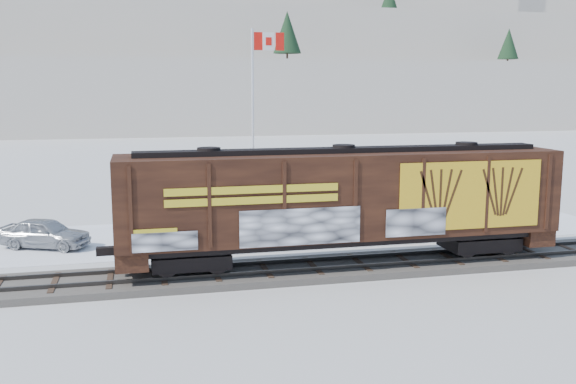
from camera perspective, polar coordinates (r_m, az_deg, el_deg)
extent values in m
plane|color=white|center=(25.95, -2.05, -7.44)|extent=(500.00, 500.00, 0.00)
cube|color=#59544C|center=(25.91, -2.05, -7.14)|extent=(50.00, 3.40, 0.28)
cube|color=#33302D|center=(25.17, -1.74, -7.12)|extent=(50.00, 0.10, 0.15)
cube|color=#33302D|center=(26.53, -2.36, -6.27)|extent=(50.00, 0.10, 0.15)
cube|color=white|center=(33.09, -4.59, -3.77)|extent=(40.00, 8.00, 0.03)
cube|color=white|center=(119.50, -11.08, 8.36)|extent=(360.00, 40.00, 12.00)
cube|color=white|center=(149.54, -11.62, 10.78)|extent=(360.00, 40.00, 24.00)
cube|color=white|center=(184.73, -12.02, 12.14)|extent=(360.00, 50.00, 35.00)
cone|color=black|center=(117.90, -0.08, 14.02)|extent=(5.04, 5.04, 7.38)
cone|color=black|center=(142.02, 19.01, 12.35)|extent=(4.20, 4.20, 6.15)
cube|color=black|center=(25.33, -8.66, -5.89)|extent=(3.00, 2.00, 0.90)
cube|color=black|center=(28.99, 16.59, -4.24)|extent=(3.00, 2.00, 0.90)
cylinder|color=black|center=(24.52, -10.73, -6.45)|extent=(0.90, 0.12, 0.90)
cube|color=black|center=(26.38, 4.87, -4.03)|extent=(17.99, 2.40, 0.25)
cube|color=#3B1D10|center=(26.03, 4.92, -0.16)|extent=(17.99, 3.00, 3.36)
cube|color=black|center=(25.80, 4.98, 3.75)|extent=(16.55, 0.90, 0.20)
cube|color=gold|center=(26.58, 15.97, -0.29)|extent=(6.12, 0.03, 2.72)
cube|color=gold|center=(23.54, -3.08, -0.27)|extent=(6.48, 0.02, 0.70)
cube|color=white|center=(24.14, 1.16, -3.11)|extent=(4.68, 0.03, 1.40)
cylinder|color=silver|center=(37.82, -3.07, -1.98)|extent=(0.90, 0.90, 0.20)
cylinder|color=silver|center=(37.16, -3.14, 6.03)|extent=(0.14, 0.14, 10.76)
cube|color=red|center=(37.26, -2.66, 13.25)|extent=(0.50, 0.07, 1.00)
cube|color=white|center=(37.37, -1.73, 13.24)|extent=(0.70, 0.09, 1.00)
cube|color=red|center=(37.51, -0.73, 13.23)|extent=(0.50, 0.07, 1.00)
imported|color=#A1A4A8|center=(32.14, -20.78, -3.42)|extent=(4.48, 3.22, 1.42)
imported|color=silver|center=(32.17, -8.94, -2.86)|extent=(4.74, 3.03, 1.48)
imported|color=black|center=(36.24, 13.71, -1.76)|extent=(4.96, 3.12, 1.34)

